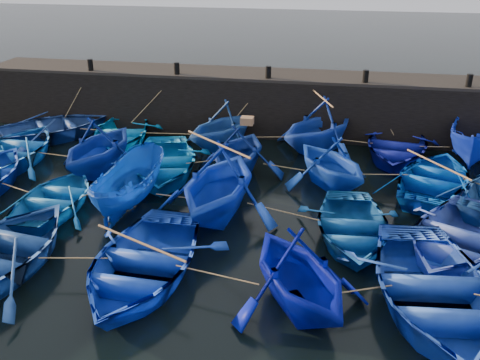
# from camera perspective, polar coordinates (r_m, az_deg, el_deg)

# --- Properties ---
(ground) EXTENTS (120.00, 120.00, 0.00)m
(ground) POSITION_cam_1_polar(r_m,az_deg,el_deg) (15.09, -2.28, -7.29)
(ground) COLOR black
(ground) RESTS_ON ground
(quay_wall) EXTENTS (26.00, 2.50, 2.50)m
(quay_wall) POSITION_cam_1_polar(r_m,az_deg,el_deg) (24.16, 3.26, 8.11)
(quay_wall) COLOR black
(quay_wall) RESTS_ON ground
(quay_top) EXTENTS (26.00, 2.50, 0.12)m
(quay_top) POSITION_cam_1_polar(r_m,az_deg,el_deg) (23.84, 3.33, 11.14)
(quay_top) COLOR black
(quay_top) RESTS_ON quay_wall
(bollard_0) EXTENTS (0.24, 0.24, 0.50)m
(bollard_0) POSITION_cam_1_polar(r_m,az_deg,el_deg) (25.22, -15.67, 11.75)
(bollard_0) COLOR black
(bollard_0) RESTS_ON quay_top
(bollard_1) EXTENTS (0.24, 0.24, 0.50)m
(bollard_1) POSITION_cam_1_polar(r_m,az_deg,el_deg) (23.75, -6.76, 11.74)
(bollard_1) COLOR black
(bollard_1) RESTS_ON quay_top
(bollard_2) EXTENTS (0.24, 0.24, 0.50)m
(bollard_2) POSITION_cam_1_polar(r_m,az_deg,el_deg) (22.90, 3.04, 11.41)
(bollard_2) COLOR black
(bollard_2) RESTS_ON quay_top
(bollard_3) EXTENTS (0.24, 0.24, 0.50)m
(bollard_3) POSITION_cam_1_polar(r_m,az_deg,el_deg) (22.73, 13.26, 10.73)
(bollard_3) COLOR black
(bollard_3) RESTS_ON quay_top
(bollard_4) EXTENTS (0.24, 0.24, 0.50)m
(bollard_4) POSITION_cam_1_polar(r_m,az_deg,el_deg) (23.25, 23.26, 9.73)
(bollard_4) COLOR black
(bollard_4) RESTS_ON quay_top
(boat_0) EXTENTS (6.35, 6.26, 1.08)m
(boat_0) POSITION_cam_1_polar(r_m,az_deg,el_deg) (24.65, -19.52, 5.35)
(boat_0) COLOR navy
(boat_0) RESTS_ON ground
(boat_1) EXTENTS (4.19, 5.24, 0.97)m
(boat_1) POSITION_cam_1_polar(r_m,az_deg,el_deg) (23.22, -12.62, 4.93)
(boat_1) COLOR #086BC0
(boat_1) RESTS_ON ground
(boat_2) EXTENTS (4.75, 4.96, 2.02)m
(boat_2) POSITION_cam_1_polar(r_m,az_deg,el_deg) (21.98, -1.91, 5.87)
(boat_2) COLOR navy
(boat_2) RESTS_ON ground
(boat_3) EXTENTS (5.47, 5.61, 2.25)m
(boat_3) POSITION_cam_1_polar(r_m,az_deg,el_deg) (21.88, 8.45, 5.84)
(boat_3) COLOR #1739B6
(boat_3) RESTS_ON ground
(boat_4) EXTENTS (4.19, 5.38, 1.02)m
(boat_4) POSITION_cam_1_polar(r_m,az_deg,el_deg) (21.98, 16.30, 3.52)
(boat_4) COLOR #070D70
(boat_4) RESTS_ON ground
(boat_5) EXTENTS (2.99, 5.11, 1.86)m
(boat_5) POSITION_cam_1_polar(r_m,az_deg,el_deg) (22.47, 23.83, 3.99)
(boat_5) COLOR #0D29BB
(boat_5) RESTS_ON ground
(boat_6) EXTENTS (3.85, 5.36, 1.11)m
(boat_6) POSITION_cam_1_polar(r_m,az_deg,el_deg) (22.31, -23.14, 2.94)
(boat_6) COLOR #0F50A4
(boat_6) RESTS_ON ground
(boat_7) EXTENTS (4.05, 4.56, 2.20)m
(boat_7) POSITION_cam_1_polar(r_m,az_deg,el_deg) (20.11, -14.80, 3.61)
(boat_7) COLOR navy
(boat_7) RESTS_ON ground
(boat_8) EXTENTS (4.80, 5.83, 1.05)m
(boat_8) POSITION_cam_1_polar(r_m,az_deg,el_deg) (19.64, -8.27, 1.88)
(boat_8) COLOR blue
(boat_8) RESTS_ON ground
(boat_9) EXTENTS (3.76, 4.21, 2.00)m
(boat_9) POSITION_cam_1_polar(r_m,az_deg,el_deg) (19.24, -0.13, 3.18)
(boat_9) COLOR navy
(boat_9) RESTS_ON ground
(boat_10) EXTENTS (4.71, 4.82, 1.93)m
(boat_10) POSITION_cam_1_polar(r_m,az_deg,el_deg) (18.63, 9.74, 1.99)
(boat_10) COLOR #103CC1
(boat_10) RESTS_ON ground
(boat_11) EXTENTS (4.76, 5.60, 0.99)m
(boat_11) POSITION_cam_1_polar(r_m,az_deg,el_deg) (19.37, 20.10, 0.18)
(boat_11) COLOR #00389C
(boat_11) RESTS_ON ground
(boat_14) EXTENTS (3.00, 4.16, 0.86)m
(boat_14) POSITION_cam_1_polar(r_m,az_deg,el_deg) (17.92, -19.09, -1.82)
(boat_14) COLOR blue
(boat_14) RESTS_ON ground
(boat_15) EXTENTS (1.80, 4.17, 1.58)m
(boat_15) POSITION_cam_1_polar(r_m,az_deg,el_deg) (17.33, -11.77, -0.53)
(boat_15) COLOR #0A3BA0
(boat_15) RESTS_ON ground
(boat_16) EXTENTS (4.36, 4.92, 2.38)m
(boat_16) POSITION_cam_1_polar(r_m,az_deg,el_deg) (16.23, -2.33, -0.18)
(boat_16) COLOR #0E32D2
(boat_16) RESTS_ON ground
(boat_17) EXTENTS (3.41, 4.56, 0.90)m
(boat_17) POSITION_cam_1_polar(r_m,az_deg,el_deg) (15.56, 11.82, -4.87)
(boat_17) COLOR navy
(boat_17) RESTS_ON ground
(boat_18) EXTENTS (5.21, 5.88, 1.01)m
(boat_18) POSITION_cam_1_polar(r_m,az_deg,el_deg) (15.81, 22.01, -5.53)
(boat_18) COLOR blue
(boat_18) RESTS_ON ground
(boat_22) EXTENTS (3.87, 5.30, 1.08)m
(boat_22) POSITION_cam_1_polar(r_m,az_deg,el_deg) (13.69, -10.46, -8.62)
(boat_22) COLOR #1036CC
(boat_22) RESTS_ON ground
(boat_23) EXTENTS (4.81, 4.98, 2.01)m
(boat_23) POSITION_cam_1_polar(r_m,az_deg,el_deg) (12.33, 6.27, -9.74)
(boat_23) COLOR #000A94
(boat_23) RESTS_ON ground
(boat_24) EXTENTS (4.59, 5.99, 1.16)m
(boat_24) POSITION_cam_1_polar(r_m,az_deg,el_deg) (13.23, 19.86, -10.85)
(boat_24) COLOR blue
(boat_24) RESTS_ON ground
(wooden_crate) EXTENTS (0.44, 0.38, 0.27)m
(wooden_crate) POSITION_cam_1_polar(r_m,az_deg,el_deg) (18.82, 0.77, 6.34)
(wooden_crate) COLOR #8B5F3D
(wooden_crate) RESTS_ON boat_9
(mooring_ropes) EXTENTS (17.66, 11.83, 2.10)m
(mooring_ropes) POSITION_cam_1_polar(r_m,az_deg,el_deg) (19.06, 0.01, 2.57)
(mooring_ropes) COLOR tan
(mooring_ropes) RESTS_ON ground
(loose_oars) EXTENTS (10.22, 12.22, 1.45)m
(loose_oars) POSITION_cam_1_polar(r_m,az_deg,el_deg) (17.06, 5.67, 2.81)
(loose_oars) COLOR #99724C
(loose_oars) RESTS_ON ground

